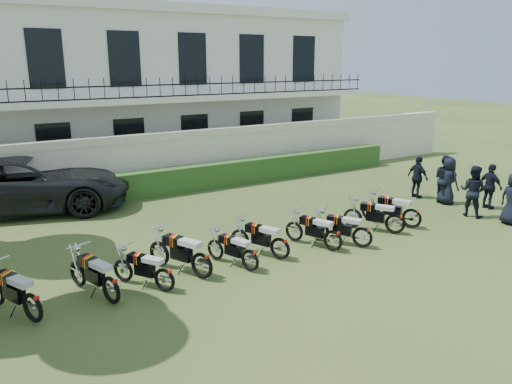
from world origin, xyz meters
TOP-DOWN VIEW (x-y plane):
  - ground at (0.00, 0.00)m, footprint 100.00×100.00m
  - perimeter_wall at (0.00, 8.00)m, footprint 30.00×0.35m
  - hedge at (1.00, 7.20)m, footprint 18.00×0.60m
  - building at (0.00, 13.96)m, footprint 20.40×9.60m
  - motorcycle_0 at (-6.91, -0.73)m, footprint 0.95×1.79m
  - motorcycle_1 at (-5.37, -0.75)m, footprint 0.80×1.86m
  - motorcycle_2 at (-4.19, -0.78)m, footprint 1.00×1.50m
  - motorcycle_3 at (-3.18, -0.59)m, footprint 0.99×1.88m
  - motorcycle_4 at (-1.98, -0.81)m, footprint 0.74×1.64m
  - motorcycle_5 at (-0.93, -0.57)m, footprint 0.93×1.69m
  - motorcycle_6 at (0.64, -0.81)m, footprint 0.82×1.74m
  - motorcycle_7 at (1.50, -1.04)m, footprint 1.06×1.59m
  - motorcycle_8 at (3.12, -0.70)m, footprint 1.08×1.66m
  - motorcycle_9 at (3.95, -0.59)m, footprint 0.96×1.79m
  - suv at (-5.94, 7.62)m, footprint 7.48×4.94m
  - officer_1 at (6.65, -0.71)m, footprint 0.88×1.00m
  - officer_2 at (7.93, -0.49)m, footprint 0.47×0.97m
  - officer_3 at (7.20, 0.71)m, footprint 0.58×0.86m
  - officer_4 at (7.23, 0.86)m, footprint 0.81×0.96m
  - officer_5 at (6.89, 1.81)m, footprint 0.41×0.94m

SIDE VIEW (x-z plane):
  - ground at x=0.00m, z-range 0.00..0.00m
  - motorcycle_4 at x=-1.98m, z-range -0.04..0.90m
  - motorcycle_2 at x=-4.19m, z-range -0.04..0.91m
  - motorcycle_7 at x=1.50m, z-range -0.04..0.96m
  - motorcycle_6 at x=0.64m, z-range -0.04..0.96m
  - motorcycle_5 at x=-0.93m, z-range -0.04..0.97m
  - motorcycle_8 at x=3.12m, z-range -0.04..0.99m
  - motorcycle_1 at x=-5.37m, z-range -0.04..1.01m
  - motorcycle_0 at x=-6.91m, z-range -0.04..1.02m
  - motorcycle_9 at x=3.95m, z-range -0.04..1.02m
  - hedge at x=1.00m, z-range 0.00..1.00m
  - motorcycle_3 at x=-3.18m, z-range -0.04..1.06m
  - officer_5 at x=6.89m, z-range 0.00..1.59m
  - officer_2 at x=7.93m, z-range 0.00..1.60m
  - officer_3 at x=7.20m, z-range 0.00..1.71m
  - officer_1 at x=6.65m, z-range 0.00..1.73m
  - officer_4 at x=7.23m, z-range 0.00..1.76m
  - suv at x=-5.94m, z-range 0.00..1.91m
  - perimeter_wall at x=0.00m, z-range 0.02..2.32m
  - building at x=0.00m, z-range 0.01..7.41m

